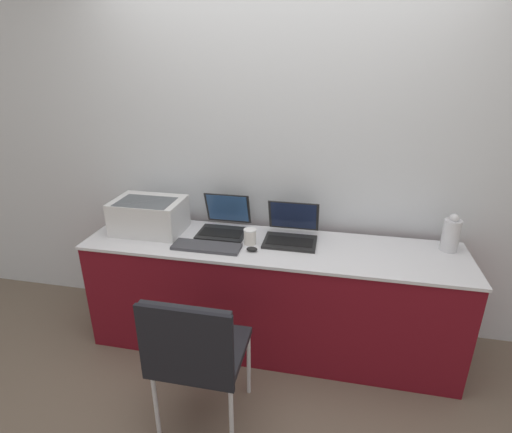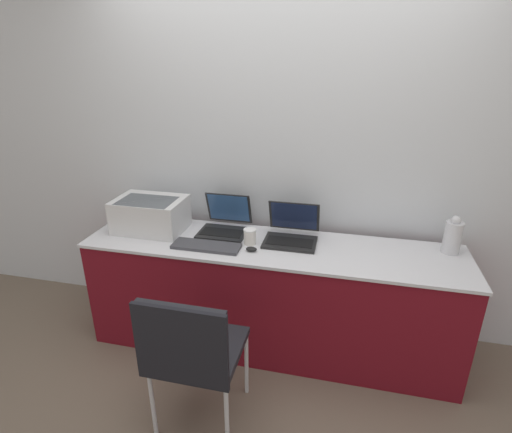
# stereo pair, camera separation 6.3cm
# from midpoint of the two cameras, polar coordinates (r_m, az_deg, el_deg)

# --- Properties ---
(ground_plane) EXTENTS (14.00, 14.00, 0.00)m
(ground_plane) POSITION_cam_midpoint_polar(r_m,az_deg,el_deg) (2.84, 0.25, -21.03)
(ground_plane) COLOR #6B5B4C
(wall_back) EXTENTS (8.00, 0.05, 2.60)m
(wall_back) POSITION_cam_midpoint_polar(r_m,az_deg,el_deg) (2.80, 3.07, 8.90)
(wall_back) COLOR silver
(wall_back) RESTS_ON ground_plane
(table) EXTENTS (2.48, 0.58, 0.79)m
(table) POSITION_cam_midpoint_polar(r_m,az_deg,el_deg) (2.81, 1.43, -11.28)
(table) COLOR maroon
(table) RESTS_ON ground_plane
(printer) EXTENTS (0.47, 0.34, 0.23)m
(printer) POSITION_cam_midpoint_polar(r_m,az_deg,el_deg) (2.88, -15.66, 0.28)
(printer) COLOR silver
(printer) RESTS_ON table
(laptop_left) EXTENTS (0.32, 0.33, 0.25)m
(laptop_left) POSITION_cam_midpoint_polar(r_m,az_deg,el_deg) (2.80, -5.23, -1.07)
(laptop_left) COLOR black
(laptop_left) RESTS_ON table
(laptop_right) EXTENTS (0.34, 0.33, 0.24)m
(laptop_right) POSITION_cam_midpoint_polar(r_m,az_deg,el_deg) (2.67, 4.39, -2.25)
(laptop_right) COLOR black
(laptop_right) RESTS_ON table
(external_keyboard) EXTENTS (0.44, 0.15, 0.02)m
(external_keyboard) POSITION_cam_midpoint_polar(r_m,az_deg,el_deg) (2.59, -7.78, -4.30)
(external_keyboard) COLOR #3D3D42
(external_keyboard) RESTS_ON table
(coffee_cup) EXTENTS (0.08, 0.08, 0.10)m
(coffee_cup) POSITION_cam_midpoint_polar(r_m,az_deg,el_deg) (2.60, -1.57, -2.88)
(coffee_cup) COLOR white
(coffee_cup) RESTS_ON table
(mouse) EXTENTS (0.07, 0.05, 0.03)m
(mouse) POSITION_cam_midpoint_polar(r_m,az_deg,el_deg) (2.52, -1.30, -4.70)
(mouse) COLOR black
(mouse) RESTS_ON table
(metal_pitcher) EXTENTS (0.10, 0.10, 0.25)m
(metal_pitcher) POSITION_cam_midpoint_polar(r_m,az_deg,el_deg) (2.77, 25.51, -2.29)
(metal_pitcher) COLOR silver
(metal_pitcher) RESTS_ON table
(chair) EXTENTS (0.47, 0.46, 0.87)m
(chair) POSITION_cam_midpoint_polar(r_m,az_deg,el_deg) (2.15, -9.62, -18.21)
(chair) COLOR black
(chair) RESTS_ON ground_plane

